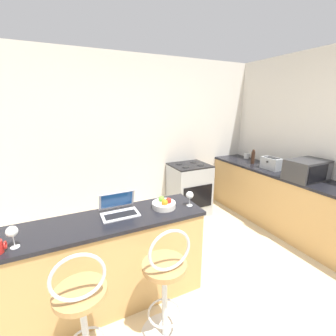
{
  "coord_description": "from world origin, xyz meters",
  "views": [
    {
      "loc": [
        -0.9,
        -1.05,
        1.85
      ],
      "look_at": [
        0.43,
        1.76,
        0.98
      ],
      "focal_mm": 24.0,
      "sensor_mm": 36.0,
      "label": 1
    }
  ],
  "objects": [
    {
      "name": "wall_back",
      "position": [
        0.0,
        2.44,
        1.3
      ],
      "size": [
        12.0,
        0.06,
        2.6
      ],
      "color": "silver",
      "rests_on": "ground_plane"
    },
    {
      "name": "breakfast_bar",
      "position": [
        -0.61,
        0.79,
        0.44
      ],
      "size": [
        1.73,
        0.5,
        0.88
      ],
      "color": "tan",
      "rests_on": "ground_plane"
    },
    {
      "name": "counter_right",
      "position": [
        2.05,
        0.96,
        0.44
      ],
      "size": [
        0.59,
        2.94,
        0.88
      ],
      "color": "tan",
      "rests_on": "ground_plane"
    },
    {
      "name": "bar_stool_near",
      "position": [
        -0.91,
        0.24,
        0.49
      ],
      "size": [
        0.4,
        0.4,
        1.04
      ],
      "color": "silver",
      "rests_on": "ground_plane"
    },
    {
      "name": "bar_stool_far",
      "position": [
        -0.31,
        0.24,
        0.49
      ],
      "size": [
        0.4,
        0.4,
        1.04
      ],
      "color": "silver",
      "rests_on": "ground_plane"
    },
    {
      "name": "laptop",
      "position": [
        -0.5,
        0.87,
        0.93
      ],
      "size": [
        0.33,
        0.25,
        0.2
      ],
      "color": "silver",
      "rests_on": "breakfast_bar"
    },
    {
      "name": "microwave",
      "position": [
        2.02,
        0.76,
        1.02
      ],
      "size": [
        0.53,
        0.36,
        0.27
      ],
      "color": "#2D2D30",
      "rests_on": "counter_right"
    },
    {
      "name": "toaster",
      "position": [
        2.02,
        1.33,
        0.98
      ],
      "size": [
        0.19,
        0.3,
        0.19
      ],
      "color": "#9EA3A8",
      "rests_on": "counter_right"
    },
    {
      "name": "stove_range",
      "position": [
        1.01,
        2.11,
        0.44
      ],
      "size": [
        0.63,
        0.57,
        0.89
      ],
      "color": "#9EA3A8",
      "rests_on": "ground_plane"
    },
    {
      "name": "wine_glass_short",
      "position": [
        -1.29,
        0.66,
        1.0
      ],
      "size": [
        0.08,
        0.08,
        0.17
      ],
      "color": "silver",
      "rests_on": "breakfast_bar"
    },
    {
      "name": "wine_glass_tall",
      "position": [
        0.18,
        0.72,
        0.99
      ],
      "size": [
        0.08,
        0.08,
        0.15
      ],
      "color": "silver",
      "rests_on": "breakfast_bar"
    },
    {
      "name": "mug_white",
      "position": [
        2.22,
        2.06,
        0.93
      ],
      "size": [
        0.11,
        0.09,
        0.09
      ],
      "color": "white",
      "rests_on": "counter_right"
    },
    {
      "name": "pepper_mill",
      "position": [
        2.01,
        1.7,
        1.0
      ],
      "size": [
        0.06,
        0.06,
        0.25
      ],
      "color": "#331E14",
      "rests_on": "counter_right"
    },
    {
      "name": "fruit_bowl",
      "position": [
        -0.07,
        0.79,
        0.92
      ],
      "size": [
        0.23,
        0.23,
        0.1
      ],
      "color": "silver",
      "rests_on": "breakfast_bar"
    }
  ]
}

